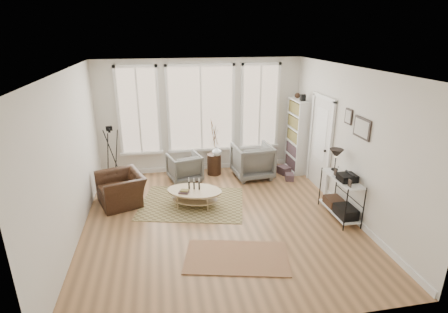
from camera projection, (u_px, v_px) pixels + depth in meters
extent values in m
plane|color=#A37449|center=(220.00, 219.00, 6.92)|extent=(5.50, 5.50, 0.00)
plane|color=white|center=(219.00, 70.00, 5.93)|extent=(5.50, 5.50, 0.00)
cube|color=silver|center=(201.00, 116.00, 8.97)|extent=(5.20, 0.04, 2.90)
cube|color=silver|center=(261.00, 229.00, 3.88)|extent=(5.20, 0.04, 2.90)
cube|color=silver|center=(70.00, 159.00, 5.98)|extent=(0.04, 5.50, 2.90)
cube|color=silver|center=(349.00, 142.00, 6.87)|extent=(0.04, 5.50, 2.90)
cube|color=white|center=(202.00, 167.00, 9.43)|extent=(5.10, 0.04, 0.12)
cube|color=white|center=(340.00, 205.00, 7.34)|extent=(0.03, 5.40, 0.12)
cube|color=#D9B089|center=(201.00, 109.00, 8.88)|extent=(1.60, 0.03, 2.10)
cube|color=#D9B089|center=(139.00, 111.00, 8.61)|extent=(0.90, 0.03, 2.10)
cube|color=#D9B089|center=(260.00, 106.00, 9.15)|extent=(0.90, 0.03, 2.10)
cube|color=white|center=(201.00, 109.00, 8.86)|extent=(1.74, 0.06, 2.24)
cube|color=white|center=(139.00, 111.00, 8.60)|extent=(1.04, 0.06, 2.24)
cube|color=white|center=(260.00, 107.00, 9.13)|extent=(1.04, 0.06, 2.24)
cube|color=white|center=(202.00, 149.00, 9.21)|extent=(4.10, 0.12, 0.06)
cube|color=white|center=(321.00, 144.00, 8.07)|extent=(0.04, 0.88, 2.10)
cube|color=white|center=(321.00, 134.00, 7.98)|extent=(0.01, 0.55, 1.20)
cube|color=white|center=(330.00, 151.00, 7.61)|extent=(0.06, 0.08, 2.18)
cube|color=white|center=(311.00, 138.00, 8.52)|extent=(0.06, 0.08, 2.18)
cube|color=white|center=(325.00, 97.00, 7.69)|extent=(0.06, 1.06, 0.08)
sphere|color=black|center=(325.00, 151.00, 7.77)|extent=(0.06, 0.06, 0.06)
cube|color=white|center=(303.00, 140.00, 8.69)|extent=(0.30, 0.03, 1.90)
cube|color=white|center=(291.00, 132.00, 9.45)|extent=(0.30, 0.03, 1.90)
cube|color=white|center=(302.00, 135.00, 9.10)|extent=(0.02, 0.85, 1.90)
cube|color=white|center=(297.00, 136.00, 9.07)|extent=(0.30, 0.81, 1.90)
cube|color=brown|center=(297.00, 136.00, 9.07)|extent=(0.24, 0.75, 1.76)
cube|color=black|center=(303.00, 98.00, 8.54)|extent=(0.12, 0.10, 0.16)
sphere|color=#352015|center=(297.00, 96.00, 8.86)|extent=(0.14, 0.14, 0.14)
cube|color=white|center=(339.00, 211.00, 7.01)|extent=(0.37, 1.07, 0.03)
cube|color=white|center=(343.00, 179.00, 6.77)|extent=(0.37, 1.07, 0.02)
cylinder|color=black|center=(346.00, 210.00, 6.38)|extent=(0.02, 0.02, 0.85)
cylinder|color=black|center=(364.00, 209.00, 6.45)|extent=(0.02, 0.02, 0.85)
cylinder|color=black|center=(320.00, 187.00, 7.36)|extent=(0.02, 0.02, 0.85)
cylinder|color=black|center=(336.00, 185.00, 7.43)|extent=(0.02, 0.02, 0.85)
cylinder|color=black|center=(334.00, 169.00, 7.08)|extent=(0.14, 0.14, 0.02)
cylinder|color=black|center=(335.00, 163.00, 7.03)|extent=(0.02, 0.02, 0.30)
cone|color=black|center=(336.00, 154.00, 6.96)|extent=(0.28, 0.28, 0.18)
cube|color=black|center=(347.00, 178.00, 6.60)|extent=(0.32, 0.30, 0.13)
cube|color=black|center=(346.00, 212.00, 6.74)|extent=(0.32, 0.45, 0.20)
cube|color=#352015|center=(334.00, 202.00, 7.18)|extent=(0.32, 0.40, 0.16)
cube|color=black|center=(350.00, 183.00, 6.33)|extent=(0.02, 0.10, 0.14)
cube|color=black|center=(336.00, 173.00, 6.84)|extent=(0.02, 0.10, 0.12)
cube|color=black|center=(362.00, 128.00, 6.36)|extent=(0.03, 0.52, 0.38)
cube|color=silver|center=(361.00, 128.00, 6.36)|extent=(0.01, 0.44, 0.30)
cube|color=black|center=(349.00, 116.00, 6.79)|extent=(0.03, 0.24, 0.30)
cube|color=silver|center=(348.00, 116.00, 6.79)|extent=(0.01, 0.18, 0.24)
cube|color=brown|center=(192.00, 203.00, 7.56)|extent=(2.49, 2.09, 0.01)
cube|color=brown|center=(237.00, 257.00, 5.74)|extent=(1.86, 1.29, 0.01)
ellipsoid|color=tan|center=(195.00, 199.00, 7.40)|extent=(1.14, 0.92, 0.03)
ellipsoid|color=tan|center=(194.00, 191.00, 7.34)|extent=(1.34, 1.08, 0.04)
cylinder|color=tan|center=(180.00, 204.00, 7.18)|extent=(0.03, 0.03, 0.33)
cylinder|color=tan|center=(211.00, 201.00, 7.29)|extent=(0.03, 0.03, 0.33)
cylinder|color=tan|center=(179.00, 196.00, 7.52)|extent=(0.03, 0.03, 0.33)
cylinder|color=tan|center=(208.00, 194.00, 7.63)|extent=(0.03, 0.03, 0.33)
cylinder|color=black|center=(189.00, 186.00, 7.33)|extent=(0.03, 0.03, 0.17)
cylinder|color=black|center=(194.00, 186.00, 7.35)|extent=(0.03, 0.03, 0.17)
cylinder|color=black|center=(199.00, 185.00, 7.37)|extent=(0.03, 0.03, 0.17)
cube|color=#3A552C|center=(184.00, 191.00, 7.21)|extent=(0.20, 0.15, 0.06)
imported|color=slate|center=(185.00, 167.00, 8.61)|extent=(0.91, 0.92, 0.69)
imported|color=slate|center=(252.00, 161.00, 8.80)|extent=(0.99, 1.02, 0.86)
cylinder|color=#352015|center=(214.00, 164.00, 9.03)|extent=(0.36, 0.36, 0.54)
imported|color=silver|center=(217.00, 151.00, 8.82)|extent=(0.28, 0.28, 0.25)
imported|color=#352015|center=(121.00, 189.00, 7.49)|extent=(1.25, 1.17, 0.65)
cylinder|color=black|center=(109.00, 131.00, 8.20)|extent=(0.06, 0.06, 0.06)
cube|color=black|center=(109.00, 128.00, 8.18)|extent=(0.16, 0.13, 0.10)
cylinder|color=black|center=(109.00, 129.00, 8.10)|extent=(0.06, 0.08, 0.06)
cube|color=brown|center=(284.00, 170.00, 9.09)|extent=(0.34, 0.38, 0.20)
cube|color=brown|center=(289.00, 177.00, 8.71)|extent=(0.26, 0.29, 0.16)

